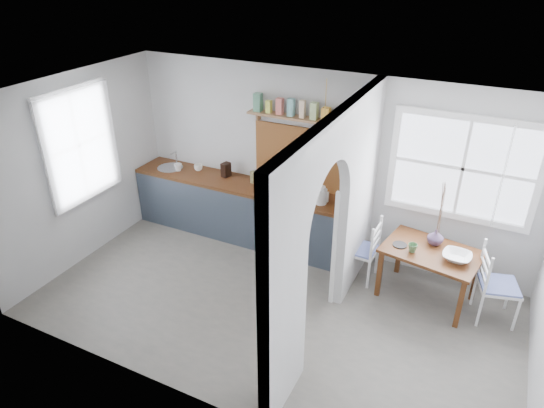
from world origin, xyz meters
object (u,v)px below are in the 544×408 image
at_px(chair_left, 361,249).
at_px(vase, 435,237).
at_px(kettle, 321,195).
at_px(dining_table, 428,274).
at_px(chair_right, 499,285).

height_order(chair_left, vase, vase).
xyz_separation_m(kettle, vase, (1.53, -0.04, -0.22)).
xyz_separation_m(dining_table, vase, (-0.00, 0.17, 0.45)).
bearing_deg(chair_right, vase, 61.00).
xyz_separation_m(chair_right, vase, (-0.80, 0.20, 0.32)).
bearing_deg(kettle, vase, -4.32).
xyz_separation_m(chair_right, kettle, (-2.34, 0.24, 0.54)).
bearing_deg(chair_right, dining_table, 72.61).
bearing_deg(vase, dining_table, -89.62).
bearing_deg(chair_left, chair_right, 88.14).
height_order(dining_table, vase, vase).
bearing_deg(kettle, chair_left, -16.75).
xyz_separation_m(dining_table, kettle, (-1.53, 0.21, 0.67)).
height_order(kettle, vase, kettle).
distance_m(dining_table, vase, 0.48).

